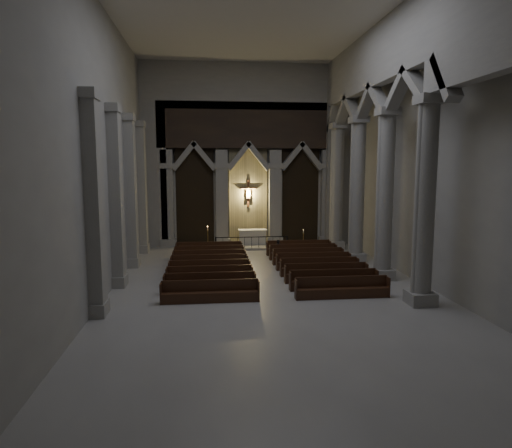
# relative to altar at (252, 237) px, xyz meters

# --- Properties ---
(room) EXTENTS (24.00, 24.10, 12.00)m
(room) POSITION_rel_altar_xyz_m (-0.21, -10.97, 6.96)
(room) COLOR #9F9C96
(room) RESTS_ON ground
(sanctuary_wall) EXTENTS (14.00, 0.77, 12.00)m
(sanctuary_wall) POSITION_rel_altar_xyz_m (-0.21, 0.56, 5.98)
(sanctuary_wall) COLOR gray
(sanctuary_wall) RESTS_ON ground
(right_arcade) EXTENTS (1.00, 24.00, 12.00)m
(right_arcade) POSITION_rel_altar_xyz_m (5.29, -9.64, 7.19)
(right_arcade) COLOR gray
(right_arcade) RESTS_ON ground
(left_pilasters) EXTENTS (0.60, 13.00, 8.03)m
(left_pilasters) POSITION_rel_altar_xyz_m (-6.96, -7.47, 3.27)
(left_pilasters) COLOR gray
(left_pilasters) RESTS_ON ground
(sanctuary_step) EXTENTS (8.50, 2.60, 0.15)m
(sanctuary_step) POSITION_rel_altar_xyz_m (-0.21, -0.37, -0.56)
(sanctuary_step) COLOR gray
(sanctuary_step) RESTS_ON ground
(altar) EXTENTS (1.90, 0.76, 0.97)m
(altar) POSITION_rel_altar_xyz_m (0.00, 0.00, 0.00)
(altar) COLOR beige
(altar) RESTS_ON sanctuary_step
(altar_rail) EXTENTS (4.64, 0.09, 0.91)m
(altar_rail) POSITION_rel_altar_xyz_m (-0.21, -1.60, -0.03)
(altar_rail) COLOR black
(altar_rail) RESTS_ON ground
(candle_stand_left) EXTENTS (0.27, 0.27, 1.59)m
(candle_stand_left) POSITION_rel_altar_xyz_m (-2.98, -1.39, -0.21)
(candle_stand_left) COLOR #AE8835
(candle_stand_left) RESTS_ON ground
(candle_stand_right) EXTENTS (0.23, 0.23, 1.38)m
(candle_stand_right) POSITION_rel_altar_xyz_m (3.03, -2.06, -0.26)
(candle_stand_right) COLOR #AE8835
(candle_stand_right) RESTS_ON ground
(pews) EXTENTS (9.32, 9.47, 0.87)m
(pews) POSITION_rel_altar_xyz_m (-0.21, -7.78, -0.35)
(pews) COLOR black
(pews) RESTS_ON ground
(worshipper) EXTENTS (0.43, 0.31, 1.10)m
(worshipper) POSITION_rel_altar_xyz_m (1.09, -4.25, -0.09)
(worshipper) COLOR black
(worshipper) RESTS_ON ground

